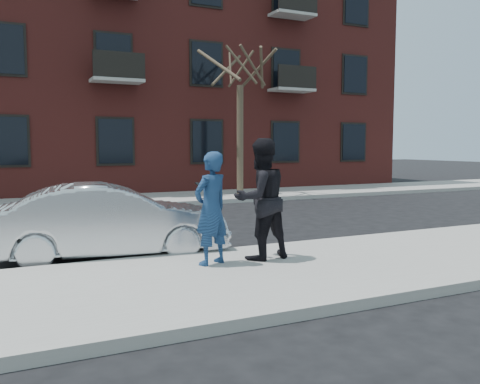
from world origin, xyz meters
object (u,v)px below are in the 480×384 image
street_tree (240,54)px  man_hoodie (211,208)px  man_peacoat (261,199)px  silver_sedan (111,221)px

street_tree → man_hoodie: (-5.49, -10.48, -4.47)m
man_hoodie → man_peacoat: bearing=158.4°
silver_sedan → street_tree: bearing=-31.1°
street_tree → man_hoodie: bearing=-117.7°
man_hoodie → man_peacoat: (0.90, 0.02, 0.11)m
street_tree → man_peacoat: street_tree is taller
street_tree → silver_sedan: (-6.72, -8.70, -4.84)m
street_tree → man_peacoat: 12.23m
silver_sedan → man_peacoat: bearing=-122.9°
street_tree → man_hoodie: street_tree is taller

